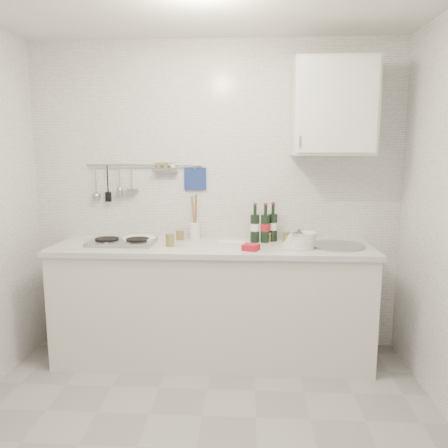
% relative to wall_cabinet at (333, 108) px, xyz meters
% --- Properties ---
extents(back_wall, '(3.00, 0.02, 2.50)m').
position_rel_wall_cabinet_xyz_m(back_wall, '(-0.90, 0.18, -0.70)').
color(back_wall, silver).
rests_on(back_wall, floor).
extents(counter, '(2.44, 0.64, 0.96)m').
position_rel_wall_cabinet_xyz_m(counter, '(-0.89, -0.12, -1.52)').
color(counter, beige).
rests_on(counter, floor).
extents(wall_rail, '(0.98, 0.09, 0.34)m').
position_rel_wall_cabinet_xyz_m(wall_rail, '(-1.50, 0.15, -0.52)').
color(wall_rail, '#93969B').
rests_on(wall_rail, back_wall).
extents(wall_cabinet, '(0.60, 0.38, 0.70)m').
position_rel_wall_cabinet_xyz_m(wall_cabinet, '(0.00, 0.00, 0.00)').
color(wall_cabinet, beige).
rests_on(wall_cabinet, back_wall).
extents(plate_stack_hob, '(0.29, 0.28, 0.04)m').
position_rel_wall_cabinet_xyz_m(plate_stack_hob, '(-1.49, -0.06, -1.01)').
color(plate_stack_hob, '#436A99').
rests_on(plate_stack_hob, counter).
extents(plate_stack_sink, '(0.27, 0.25, 0.12)m').
position_rel_wall_cabinet_xyz_m(plate_stack_sink, '(-0.23, -0.17, -0.98)').
color(plate_stack_sink, white).
rests_on(plate_stack_sink, counter).
extents(wine_bottles, '(0.22, 0.13, 0.31)m').
position_rel_wall_cabinet_xyz_m(wine_bottles, '(-0.50, 0.03, -0.87)').
color(wine_bottles, black).
rests_on(wine_bottles, counter).
extents(butter_dish, '(0.19, 0.10, 0.06)m').
position_rel_wall_cabinet_xyz_m(butter_dish, '(-0.74, -0.25, -1.00)').
color(butter_dish, white).
rests_on(butter_dish, counter).
extents(strawberry_punnet, '(0.14, 0.14, 0.04)m').
position_rel_wall_cabinet_xyz_m(strawberry_punnet, '(-0.60, -0.29, -1.01)').
color(strawberry_punnet, red).
rests_on(strawberry_punnet, counter).
extents(utensil_crock, '(0.09, 0.09, 0.37)m').
position_rel_wall_cabinet_xyz_m(utensil_crock, '(-1.06, 0.11, -0.94)').
color(utensil_crock, white).
rests_on(utensil_crock, counter).
extents(jar_a, '(0.06, 0.06, 0.09)m').
position_rel_wall_cabinet_xyz_m(jar_a, '(-1.18, 0.07, -0.99)').
color(jar_a, olive).
rests_on(jar_a, counter).
extents(jar_b, '(0.06, 0.06, 0.07)m').
position_rel_wall_cabinet_xyz_m(jar_b, '(-0.47, 0.01, -0.99)').
color(jar_b, olive).
rests_on(jar_b, counter).
extents(jar_c, '(0.06, 0.06, 0.09)m').
position_rel_wall_cabinet_xyz_m(jar_c, '(-0.32, 0.01, -0.99)').
color(jar_c, olive).
rests_on(jar_c, counter).
extents(jar_d, '(0.07, 0.07, 0.10)m').
position_rel_wall_cabinet_xyz_m(jar_d, '(-1.22, -0.18, -0.98)').
color(jar_d, olive).
rests_on(jar_d, counter).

